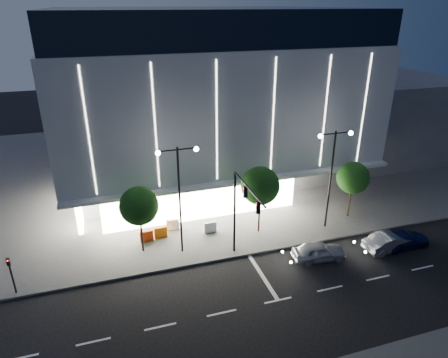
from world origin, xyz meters
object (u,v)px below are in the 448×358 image
barrier_a (147,236)px  barrier_c (161,232)px  traffic_mast (241,205)px  car_second (390,242)px  street_lamp_west (179,186)px  ped_signal_far (11,272)px  car_lead (319,251)px  barrier_d (210,227)px  barrier_b (173,225)px  car_third (403,239)px  street_lamp_east (332,166)px  tree_right (353,179)px  tree_mid (260,188)px  tree_left (139,208)px

barrier_a → barrier_c: (1.21, 0.24, 0.00)m
traffic_mast → car_second: 13.05m
street_lamp_west → ped_signal_far: street_lamp_west is taller
car_lead → barrier_a: (-12.52, 6.36, -0.07)m
barrier_a → barrier_d: size_ratio=1.00×
barrier_b → barrier_c: same height
ped_signal_far → car_third: ped_signal_far is taller
car_lead → barrier_b: size_ratio=3.85×
street_lamp_west → street_lamp_east: bearing=0.0°
ped_signal_far → tree_right: bearing=5.1°
street_lamp_east → car_lead: size_ratio=2.12×
tree_mid → tree_left: bearing=-180.0°
traffic_mast → street_lamp_west: bearing=146.4°
car_lead → car_third: 7.54m
street_lamp_east → ped_signal_far: street_lamp_east is taller
tree_mid → car_lead: size_ratio=1.45×
street_lamp_east → barrier_b: street_lamp_east is taller
tree_mid → ped_signal_far: bearing=-172.4°
tree_mid → barrier_d: 5.62m
car_lead → barrier_b: bearing=58.6°
street_lamp_east → tree_left: size_ratio=1.57×
street_lamp_east → tree_right: (3.03, 1.02, -2.07)m
tree_mid → car_second: size_ratio=1.36×
car_third → barrier_d: bearing=64.3°
ped_signal_far → car_second: bearing=-6.3°
street_lamp_east → tree_left: bearing=176.3°
tree_right → car_second: tree_right is taller
car_lead → barrier_c: car_lead is taller
street_lamp_west → barrier_b: 6.36m
ped_signal_far → street_lamp_east: bearing=3.4°
traffic_mast → tree_mid: (3.03, 3.68, -0.69)m
tree_mid → tree_right: bearing=-0.0°
barrier_d → car_second: bearing=-30.0°
ped_signal_far → tree_mid: bearing=7.6°
barrier_a → barrier_c: 1.24m
barrier_d → car_third: bearing=-27.6°
car_second → tree_mid: bearing=53.2°
traffic_mast → ped_signal_far: 16.35m
street_lamp_east → tree_right: 3.81m
street_lamp_east → barrier_d: (-10.09, 2.07, -5.31)m
ped_signal_far → car_third: (29.51, -3.05, -1.21)m
ped_signal_far → barrier_c: (10.68, 4.02, -1.24)m
tree_left → barrier_a: bearing=70.5°
barrier_a → barrier_b: (2.43, 1.23, 0.00)m
street_lamp_west → barrier_a: street_lamp_west is taller
traffic_mast → barrier_b: bearing=123.6°
street_lamp_west → barrier_c: bearing=117.6°
street_lamp_west → tree_right: bearing=3.6°
traffic_mast → tree_mid: traffic_mast is taller
tree_right → car_lead: (-6.04, -5.11, -3.16)m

